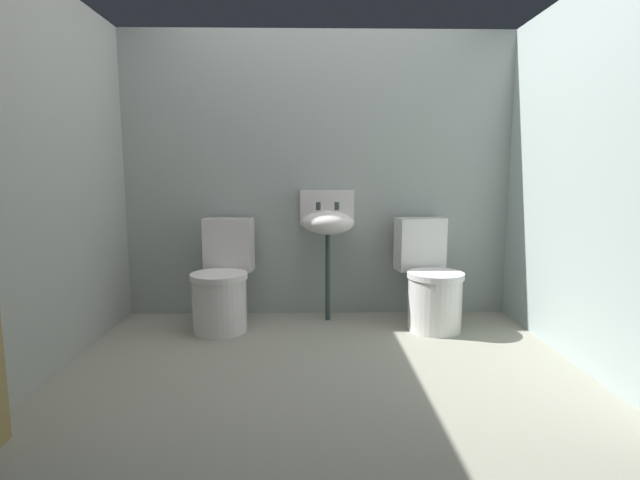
% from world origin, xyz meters
% --- Properties ---
extents(ground_plane, '(3.39, 2.44, 0.08)m').
position_xyz_m(ground_plane, '(0.00, 0.00, -0.04)').
color(ground_plane, gray).
extents(wall_back, '(3.39, 0.10, 2.19)m').
position_xyz_m(wall_back, '(0.00, 1.07, 1.09)').
color(wall_back, '#98A29C').
rests_on(wall_back, ground).
extents(wall_left, '(0.10, 2.24, 2.19)m').
position_xyz_m(wall_left, '(-1.55, 0.10, 1.09)').
color(wall_left, '#9DA099').
rests_on(wall_left, ground).
extents(wall_right, '(0.10, 2.24, 2.19)m').
position_xyz_m(wall_right, '(1.55, 0.10, 1.09)').
color(wall_right, '#98A7A4').
rests_on(wall_right, ground).
extents(toilet_left, '(0.43, 0.62, 0.78)m').
position_xyz_m(toilet_left, '(-0.70, 0.67, 0.32)').
color(toilet_left, white).
rests_on(toilet_left, ground).
extents(toilet_right, '(0.47, 0.64, 0.78)m').
position_xyz_m(toilet_right, '(0.81, 0.67, 0.32)').
color(toilet_right, white).
rests_on(toilet_right, ground).
extents(sink, '(0.42, 0.34, 0.99)m').
position_xyz_m(sink, '(0.07, 0.86, 0.75)').
color(sink, '#2F3D3B').
rests_on(sink, ground).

